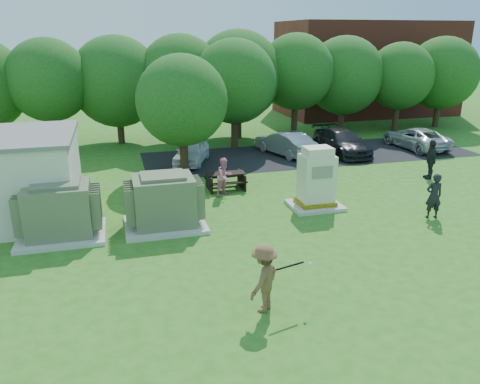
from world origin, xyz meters
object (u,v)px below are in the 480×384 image
object	(u,v)px
car_white	(191,152)
transformer_right	(164,202)
car_dark	(342,142)
car_silver_a	(285,143)
picnic_table	(226,179)
batter	(264,278)
car_silver_b	(416,138)
person_by_generator	(434,196)
person_walking_right	(431,159)
generator_cabinet	(316,181)
transformer_left	(59,212)
person_at_picnic	(225,177)

from	to	relation	value
car_white	transformer_right	bearing A→B (deg)	-83.24
car_dark	car_silver_a	bearing A→B (deg)	166.75
picnic_table	batter	distance (m)	10.32
batter	car_silver_b	xyz separation A→B (m)	(15.01, 15.13, -0.27)
picnic_table	car_white	bearing A→B (deg)	98.49
car_dark	car_silver_b	xyz separation A→B (m)	(5.21, 0.08, -0.06)
person_by_generator	batter	bearing A→B (deg)	36.53
batter	car_white	world-z (taller)	batter
person_walking_right	car_dark	size ratio (longest dim) A/B	0.40
car_white	person_walking_right	bearing A→B (deg)	-6.54
picnic_table	person_by_generator	world-z (taller)	person_by_generator
person_by_generator	car_silver_b	bearing A→B (deg)	-113.36
car_silver_a	transformer_right	bearing A→B (deg)	29.77
generator_cabinet	person_by_generator	bearing A→B (deg)	-30.29
car_silver_b	car_dark	bearing A→B (deg)	-2.91
transformer_left	person_at_picnic	distance (m)	7.34
person_walking_right	transformer_right	bearing A→B (deg)	-59.28
generator_cabinet	person_by_generator	world-z (taller)	generator_cabinet
person_walking_right	car_silver_a	bearing A→B (deg)	-121.84
transformer_left	picnic_table	world-z (taller)	transformer_left
car_silver_a	person_walking_right	bearing A→B (deg)	110.31
person_walking_right	car_silver_b	distance (m)	6.80
picnic_table	car_white	world-z (taller)	car_white
batter	person_at_picnic	world-z (taller)	batter
person_walking_right	car_white	distance (m)	12.66
car_silver_a	car_dark	distance (m)	3.49
person_walking_right	car_silver_a	xyz separation A→B (m)	(-5.33, 6.55, -0.28)
generator_cabinet	car_dark	distance (m)	9.80
transformer_right	picnic_table	xyz separation A→B (m)	(3.27, 3.85, -0.48)
person_at_picnic	car_silver_a	bearing A→B (deg)	18.15
person_by_generator	car_silver_a	xyz separation A→B (m)	(-2.07, 11.22, -0.20)
car_white	car_dark	distance (m)	9.17
car_silver_a	car_dark	bearing A→B (deg)	149.83
car_dark	car_silver_b	world-z (taller)	car_dark
transformer_left	picnic_table	distance (m)	7.97
generator_cabinet	car_dark	world-z (taller)	generator_cabinet
batter	car_silver_a	bearing A→B (deg)	-156.99
transformer_left	car_silver_b	xyz separation A→B (m)	(20.58, 8.77, -0.30)
person_by_generator	person_at_picnic	bearing A→B (deg)	-25.01
picnic_table	person_walking_right	distance (m)	10.38
transformer_right	batter	distance (m)	6.63
batter	car_silver_b	bearing A→B (deg)	-179.70
car_white	person_at_picnic	bearing A→B (deg)	-62.73
person_walking_right	car_dark	bearing A→B (deg)	-142.93
generator_cabinet	person_at_picnic	distance (m)	4.17
car_dark	car_white	bearing A→B (deg)	176.41
batter	car_white	size ratio (longest dim) A/B	0.50
transformer_right	person_walking_right	distance (m)	13.87
picnic_table	batter	world-z (taller)	batter
batter	car_dark	xyz separation A→B (m)	(9.80, 15.05, -0.21)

